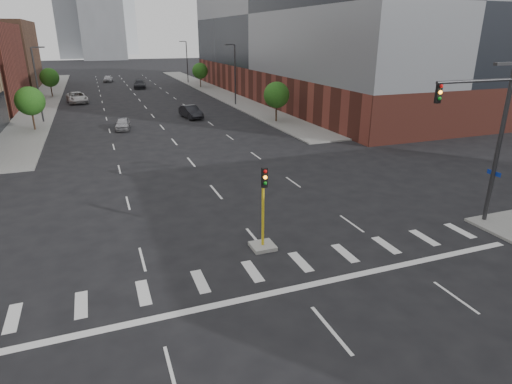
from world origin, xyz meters
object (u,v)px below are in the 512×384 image
car_mid_right (191,112)px  car_distant (108,79)px  mast_arm_signal (490,128)px  car_near_left (123,124)px  median_traffic_signal (263,231)px  car_far_left (77,97)px  car_deep_right (140,84)px

car_mid_right → car_distant: size_ratio=1.09×
mast_arm_signal → car_near_left: 38.99m
mast_arm_signal → car_mid_right: (-8.05, 39.14, -4.83)m
car_mid_right → car_distant: car_mid_right is taller
car_near_left → car_distant: bearing=97.9°
car_distant → car_mid_right: bearing=-71.3°
car_distant → mast_arm_signal: bearing=-70.1°
car_near_left → car_mid_right: size_ratio=0.80×
median_traffic_signal → car_far_left: (-9.75, 57.41, -0.12)m
car_mid_right → car_deep_right: bearing=85.3°
car_far_left → car_deep_right: bearing=47.7°
mast_arm_signal → car_deep_right: (-10.61, 75.85, -4.83)m
mast_arm_signal → car_deep_right: bearing=98.0°
median_traffic_signal → car_far_left: bearing=99.6°
car_far_left → car_deep_right: (11.75, 16.97, -0.03)m
car_near_left → car_deep_right: bearing=89.9°
car_deep_right → car_distant: (-5.52, 15.38, -0.05)m
median_traffic_signal → car_mid_right: size_ratio=0.89×
car_mid_right → car_near_left: bearing=-162.5°
car_distant → car_deep_right: bearing=-60.3°
car_mid_right → car_deep_right: (-2.56, 36.70, 0.01)m
median_traffic_signal → car_distant: size_ratio=0.97×
median_traffic_signal → car_far_left: size_ratio=0.72×
car_mid_right → car_distant: 52.70m
car_near_left → car_far_left: 24.75m
mast_arm_signal → car_distant: mast_arm_signal is taller
median_traffic_signal → car_distant: (-3.51, 89.75, -0.20)m
car_deep_right → mast_arm_signal: bearing=-74.9°
car_far_left → median_traffic_signal: bearing=-88.0°
car_mid_right → car_distant: (-8.08, 52.08, -0.04)m
car_deep_right → car_distant: car_deep_right is taller
mast_arm_signal → car_distant: size_ratio=2.00×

